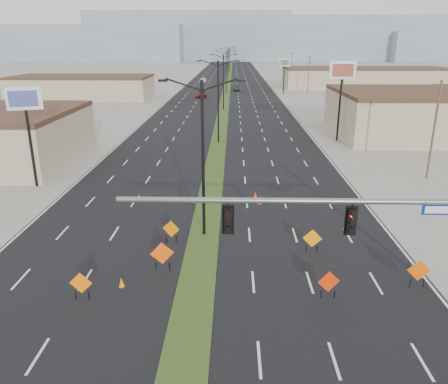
{
  "coord_description": "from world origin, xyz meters",
  "views": [
    {
      "loc": [
        1.89,
        -14.42,
        12.12
      ],
      "look_at": [
        1.33,
        11.42,
        3.2
      ],
      "focal_mm": 35.0,
      "sensor_mm": 36.0,
      "label": 1
    }
  ],
  "objects_px": {
    "streetlight_1": "(218,99)",
    "car_left": "(201,94)",
    "streetlight_4": "(228,65)",
    "construction_sign_5": "(329,283)",
    "cone_0": "(122,282)",
    "streetlight_0": "(203,155)",
    "cone_3": "(139,198)",
    "construction_sign_1": "(162,254)",
    "construction_sign_4": "(419,271)",
    "signal_mast": "(396,232)",
    "car_far": "(203,81)",
    "streetlight_5": "(229,61)",
    "construction_sign_3": "(312,239)",
    "pole_sign_west": "(25,107)",
    "car_mid": "(236,88)",
    "streetlight_2": "(223,80)",
    "construction_sign_2": "(171,230)",
    "cone_2": "(255,196)",
    "pole_sign_east_near": "(342,76)",
    "pole_sign_east_far": "(284,66)",
    "cone_1": "(259,200)",
    "streetlight_3": "(226,71)",
    "construction_sign_0": "(81,284)",
    "streetlight_6": "(229,58)"
  },
  "relations": [
    {
      "from": "streetlight_4",
      "to": "car_left",
      "type": "height_order",
      "value": "streetlight_4"
    },
    {
      "from": "cone_0",
      "to": "car_far",
      "type": "bearing_deg",
      "value": 91.79
    },
    {
      "from": "streetlight_0",
      "to": "construction_sign_5",
      "type": "bearing_deg",
      "value": -48.3
    },
    {
      "from": "streetlight_1",
      "to": "streetlight_5",
      "type": "xyz_separation_m",
      "value": [
        0.0,
        112.0,
        0.0
      ]
    },
    {
      "from": "cone_0",
      "to": "construction_sign_2",
      "type": "bearing_deg",
      "value": 70.69
    },
    {
      "from": "streetlight_1",
      "to": "car_left",
      "type": "relative_size",
      "value": 2.28
    },
    {
      "from": "streetlight_3",
      "to": "construction_sign_3",
      "type": "bearing_deg",
      "value": -85.58
    },
    {
      "from": "pole_sign_east_near",
      "to": "cone_2",
      "type": "bearing_deg",
      "value": -117.18
    },
    {
      "from": "streetlight_6",
      "to": "cone_1",
      "type": "bearing_deg",
      "value": -88.6
    },
    {
      "from": "signal_mast",
      "to": "car_far",
      "type": "distance_m",
      "value": 123.78
    },
    {
      "from": "car_left",
      "to": "construction_sign_4",
      "type": "relative_size",
      "value": 2.76
    },
    {
      "from": "construction_sign_2",
      "to": "construction_sign_4",
      "type": "relative_size",
      "value": 0.95
    },
    {
      "from": "streetlight_5",
      "to": "construction_sign_5",
      "type": "bearing_deg",
      "value": -87.42
    },
    {
      "from": "cone_3",
      "to": "pole_sign_east_near",
      "type": "height_order",
      "value": "pole_sign_east_near"
    },
    {
      "from": "construction_sign_2",
      "to": "pole_sign_east_far",
      "type": "bearing_deg",
      "value": 95.71
    },
    {
      "from": "construction_sign_5",
      "to": "construction_sign_1",
      "type": "bearing_deg",
      "value": 153.06
    },
    {
      "from": "streetlight_1",
      "to": "streetlight_2",
      "type": "height_order",
      "value": "same"
    },
    {
      "from": "streetlight_2",
      "to": "car_far",
      "type": "xyz_separation_m",
      "value": [
        -7.6,
        56.65,
        -4.71
      ]
    },
    {
      "from": "streetlight_3",
      "to": "car_left",
      "type": "relative_size",
      "value": 2.28
    },
    {
      "from": "streetlight_3",
      "to": "cone_3",
      "type": "xyz_separation_m",
      "value": [
        -5.63,
        -77.76,
        -5.09
      ]
    },
    {
      "from": "car_mid",
      "to": "construction_sign_4",
      "type": "height_order",
      "value": "construction_sign_4"
    },
    {
      "from": "streetlight_0",
      "to": "streetlight_5",
      "type": "height_order",
      "value": "same"
    },
    {
      "from": "streetlight_4",
      "to": "construction_sign_5",
      "type": "xyz_separation_m",
      "value": [
        6.65,
        -119.46,
        -4.54
      ]
    },
    {
      "from": "streetlight_4",
      "to": "construction_sign_2",
      "type": "xyz_separation_m",
      "value": [
        -2.0,
        -113.24,
        -4.54
      ]
    },
    {
      "from": "streetlight_1",
      "to": "car_far",
      "type": "bearing_deg",
      "value": 95.13
    },
    {
      "from": "pole_sign_east_near",
      "to": "construction_sign_3",
      "type": "bearing_deg",
      "value": -105.09
    },
    {
      "from": "car_left",
      "to": "construction_sign_0",
      "type": "bearing_deg",
      "value": -82.82
    },
    {
      "from": "construction_sign_4",
      "to": "cone_2",
      "type": "xyz_separation_m",
      "value": [
        -7.79,
        13.17,
        -0.61
      ]
    },
    {
      "from": "construction_sign_5",
      "to": "cone_0",
      "type": "xyz_separation_m",
      "value": [
        -10.53,
        0.84,
        -0.61
      ]
    },
    {
      "from": "car_left",
      "to": "construction_sign_0",
      "type": "height_order",
      "value": "construction_sign_0"
    },
    {
      "from": "construction_sign_4",
      "to": "cone_1",
      "type": "xyz_separation_m",
      "value": [
        -7.52,
        12.22,
        -0.65
      ]
    },
    {
      "from": "cone_1",
      "to": "pole_sign_east_near",
      "type": "relative_size",
      "value": 0.06
    },
    {
      "from": "cone_0",
      "to": "streetlight_3",
      "type": "bearing_deg",
      "value": 87.55
    },
    {
      "from": "streetlight_0",
      "to": "cone_3",
      "type": "bearing_deg",
      "value": 132.07
    },
    {
      "from": "streetlight_4",
      "to": "car_mid",
      "type": "relative_size",
      "value": 2.23
    },
    {
      "from": "streetlight_4",
      "to": "construction_sign_5",
      "type": "relative_size",
      "value": 6.67
    },
    {
      "from": "streetlight_1",
      "to": "construction_sign_1",
      "type": "bearing_deg",
      "value": -93.48
    },
    {
      "from": "car_mid",
      "to": "cone_2",
      "type": "xyz_separation_m",
      "value": [
        1.07,
        -82.9,
        -0.42
      ]
    },
    {
      "from": "car_mid",
      "to": "construction_sign_3",
      "type": "height_order",
      "value": "construction_sign_3"
    },
    {
      "from": "streetlight_4",
      "to": "streetlight_6",
      "type": "height_order",
      "value": "same"
    },
    {
      "from": "car_far",
      "to": "construction_sign_3",
      "type": "height_order",
      "value": "construction_sign_3"
    },
    {
      "from": "car_mid",
      "to": "streetlight_2",
      "type": "bearing_deg",
      "value": -96.65
    },
    {
      "from": "construction_sign_4",
      "to": "pole_sign_east_far",
      "type": "distance_m",
      "value": 89.35
    },
    {
      "from": "streetlight_1",
      "to": "cone_2",
      "type": "relative_size",
      "value": 15.6
    },
    {
      "from": "streetlight_2",
      "to": "construction_sign_3",
      "type": "bearing_deg",
      "value": -83.48
    },
    {
      "from": "pole_sign_west",
      "to": "car_mid",
      "type": "bearing_deg",
      "value": 56.4
    },
    {
      "from": "streetlight_1",
      "to": "pole_sign_west",
      "type": "xyz_separation_m",
      "value": [
        -15.51,
        -18.07,
        1.54
      ]
    },
    {
      "from": "car_left",
      "to": "streetlight_1",
      "type": "bearing_deg",
      "value": -76.06
    },
    {
      "from": "streetlight_5",
      "to": "cone_1",
      "type": "xyz_separation_m",
      "value": [
        3.97,
        -134.11,
        -5.13
      ]
    },
    {
      "from": "car_left",
      "to": "signal_mast",
      "type": "bearing_deg",
      "value": -73.35
    }
  ]
}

